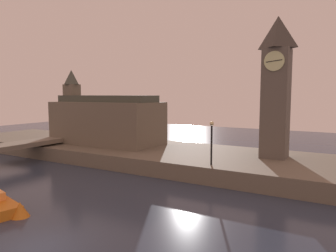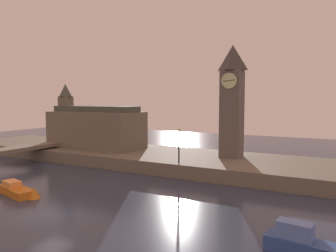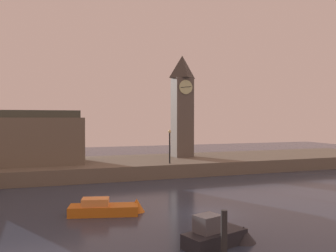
{
  "view_description": "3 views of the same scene",
  "coord_description": "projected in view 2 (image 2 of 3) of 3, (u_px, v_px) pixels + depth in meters",
  "views": [
    {
      "loc": [
        12.92,
        -9.65,
        7.51
      ],
      "look_at": [
        -1.59,
        15.37,
        4.63
      ],
      "focal_mm": 33.84,
      "sensor_mm": 36.0,
      "label": 1
    },
    {
      "loc": [
        18.78,
        -16.67,
        8.43
      ],
      "look_at": [
        0.58,
        16.78,
        5.31
      ],
      "focal_mm": 35.39,
      "sensor_mm": 36.0,
      "label": 2
    },
    {
      "loc": [
        -10.53,
        -21.88,
        6.49
      ],
      "look_at": [
        2.28,
        14.42,
        5.7
      ],
      "focal_mm": 38.06,
      "sensor_mm": 36.0,
      "label": 3
    }
  ],
  "objects": [
    {
      "name": "boat_patrol_orange",
      "position": [
        20.0,
        191.0,
        28.91
      ],
      "size": [
        5.54,
        2.59,
        1.38
      ],
      "color": "orange",
      "rests_on": "ground"
    },
    {
      "name": "streetlamp",
      "position": [
        179.0,
        141.0,
        35.95
      ],
      "size": [
        0.36,
        0.36,
        3.75
      ],
      "color": "black",
      "rests_on": "far_embankment"
    },
    {
      "name": "far_embankment",
      "position": [
        176.0,
        160.0,
        41.68
      ],
      "size": [
        70.0,
        12.0,
        1.5
      ],
      "primitive_type": "cube",
      "color": "#6B6051",
      "rests_on": "ground"
    },
    {
      "name": "boat_tour_blue",
      "position": [
        310.0,
        246.0,
        17.64
      ],
      "size": [
        4.78,
        1.85,
        1.81
      ],
      "color": "#2D4C93",
      "rests_on": "ground"
    },
    {
      "name": "ground_plane",
      "position": [
        52.0,
        214.0,
        24.23
      ],
      "size": [
        120.0,
        120.0,
        0.0
      ],
      "primitive_type": "plane",
      "color": "#2D384C"
    },
    {
      "name": "parliament_hall",
      "position": [
        95.0,
        127.0,
        47.79
      ],
      "size": [
        13.56,
        6.35,
        9.2
      ],
      "color": "#6B6051",
      "rests_on": "far_embankment"
    },
    {
      "name": "clock_tower",
      "position": [
        232.0,
        100.0,
        39.06
      ],
      "size": [
        2.59,
        2.62,
        13.22
      ],
      "color": "#5B544C",
      "rests_on": "far_embankment"
    }
  ]
}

